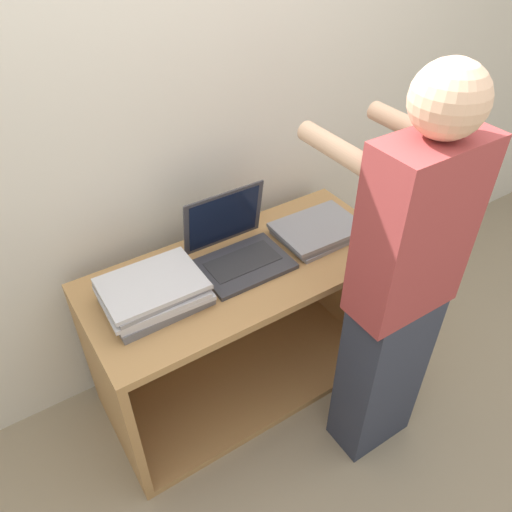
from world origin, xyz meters
name	(u,v)px	position (x,y,z in m)	size (l,w,h in m)	color
ground_plane	(280,423)	(0.00, 0.00, 0.00)	(12.00, 12.00, 0.00)	gray
wall_back	(192,139)	(0.00, 0.72, 1.20)	(8.00, 0.05, 2.40)	beige
cart	(237,319)	(0.00, 0.39, 0.39)	(1.38, 0.62, 0.78)	#A87A47
laptop_open	(237,249)	(0.00, 0.36, 0.83)	(0.38, 0.33, 0.29)	#333338
laptop_stack_left	(154,292)	(-0.41, 0.31, 0.83)	(0.41, 0.30, 0.11)	slate
laptop_stack_right	(319,230)	(0.41, 0.31, 0.80)	(0.40, 0.29, 0.06)	gray
person	(399,294)	(0.33, -0.24, 0.88)	(0.40, 0.53, 1.74)	#2D3342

